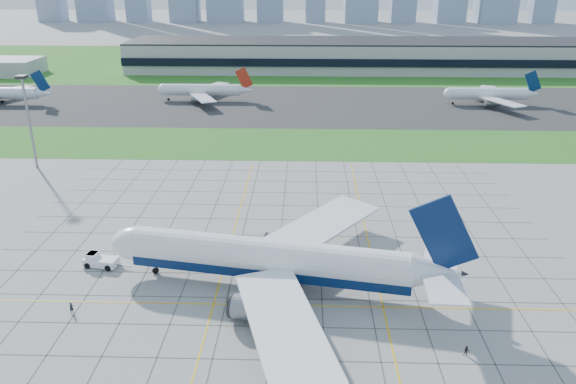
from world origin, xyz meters
The scene contains 13 objects.
ground centered at (0.00, 0.00, 0.00)m, with size 1400.00×1400.00×0.00m, color #9B9B96.
grass_median centered at (0.00, 90.00, 0.02)m, with size 700.00×35.00×0.04m, color #327320.
asphalt_taxiway centered at (0.00, 145.00, 0.03)m, with size 700.00×75.00×0.04m, color #383838.
grass_far centered at (0.00, 255.00, 0.02)m, with size 700.00×145.00×0.04m, color #327320.
apron_markings centered at (0.43, 11.09, 0.02)m, with size 120.00×130.00×0.03m.
terminal centered at (40.00, 229.87, 7.89)m, with size 260.00×43.00×15.80m.
light_mast centered at (-70.00, 65.00, 16.18)m, with size 2.50×2.50×25.60m.
airliner centered at (-0.60, 3.74, 5.43)m, with size 62.63×62.90×19.87m.
pushback_tug centered at (-33.22, 10.17, 1.13)m, with size 9.30×4.15×2.55m.
crew_near centered at (-32.46, -5.23, 0.94)m, with size 0.69×0.45×1.88m, color black.
crew_far centered at (28.36, -14.14, 0.81)m, with size 0.78×0.61×1.61m, color black.
distant_jet_1 centered at (-38.02, 151.32, 4.49)m, with size 37.79×42.66×14.08m.
distant_jet_2 centered at (79.46, 147.38, 4.48)m, with size 36.49×42.66×14.08m.
Camera 1 is at (4.83, -81.01, 51.80)m, focal length 35.00 mm.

